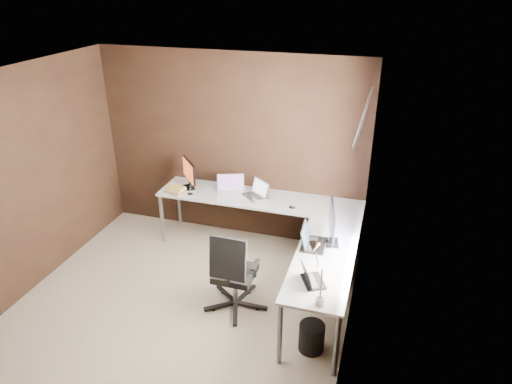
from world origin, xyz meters
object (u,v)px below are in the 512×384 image
monitor_right (332,223)px  laptop_silver (257,193)px  monitor_left (189,173)px  laptop_white (231,189)px  drawer_pedestal (326,252)px  laptop_black_big (310,241)px  book_stack (176,190)px  wastebasket (312,337)px  laptop_black_small (311,279)px  desk_lamp (316,265)px  office_chair (234,286)px

monitor_right → laptop_silver: size_ratio=1.35×
monitor_left → laptop_white: 0.61m
drawer_pedestal → laptop_black_big: size_ratio=1.66×
book_stack → wastebasket: size_ratio=0.96×
drawer_pedestal → wastebasket: drawer_pedestal is taller
laptop_white → laptop_black_big: 1.56m
laptop_black_small → wastebasket: 0.63m
laptop_black_big → wastebasket: 0.98m
drawer_pedestal → laptop_silver: 1.16m
monitor_left → wastebasket: (2.00, -1.66, -0.81)m
book_stack → desk_lamp: bearing=-37.2°
office_chair → drawer_pedestal: bearing=47.6°
drawer_pedestal → book_stack: (-2.04, 0.18, 0.47)m
drawer_pedestal → desk_lamp: (0.08, -1.44, 0.79)m
drawer_pedestal → monitor_left: bearing=169.3°
laptop_black_small → desk_lamp: bearing=170.2°
monitor_right → desk_lamp: bearing=168.2°
book_stack → office_chair: 1.70m
laptop_silver → desk_lamp: 2.12m
laptop_silver → desk_lamp: (1.07, -1.80, 0.31)m
drawer_pedestal → laptop_black_big: 0.76m
drawer_pedestal → office_chair: 1.27m
drawer_pedestal → laptop_white: (-1.35, 0.37, 0.48)m
laptop_silver → wastebasket: size_ratio=1.35×
laptop_black_big → wastebasket: laptop_black_big is taller
monitor_left → book_stack: bearing=-73.5°
laptop_black_big → desk_lamp: size_ratio=0.64×
monitor_left → desk_lamp: size_ratio=0.69×
monitor_right → book_stack: size_ratio=1.91×
laptop_black_small → office_chair: (-0.87, 0.28, -0.49)m
desk_lamp → laptop_white: bearing=133.3°
book_stack → monitor_right: bearing=-17.2°
monitor_left → laptop_black_small: (1.94, -1.58, -0.18)m
laptop_black_big → desk_lamp: desk_lamp is taller
drawer_pedestal → laptop_black_small: bearing=-89.4°
office_chair → laptop_black_big: bearing=25.7°
laptop_black_big → wastebasket: (0.18, -0.72, -0.64)m
monitor_right → laptop_silver: bearing=40.5°
drawer_pedestal → laptop_silver: size_ratio=1.53×
laptop_black_big → office_chair: bearing=112.8°
laptop_white → monitor_left: bearing=161.6°
laptop_black_big → wastebasket: bearing=-168.8°
monitor_left → wastebasket: 2.72m
monitor_right → office_chair: size_ratio=0.54×
drawer_pedestal → wastebasket: 1.31m
book_stack → desk_lamp: 2.69m
laptop_black_big → monitor_left: bearing=59.6°
book_stack → office_chair: size_ratio=0.28×
laptop_black_big → laptop_white: bearing=49.5°
book_stack → wastebasket: book_stack is taller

